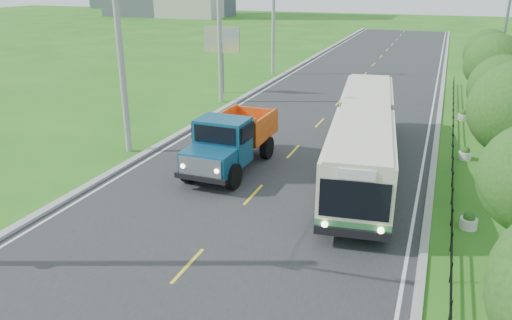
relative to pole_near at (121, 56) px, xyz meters
The scene contains 21 objects.
ground 13.24m from the pole_near, 47.45° to the right, with size 240.00×240.00×0.00m, color #276618.
road 14.67m from the pole_near, 53.09° to the left, with size 14.00×120.00×0.02m, color #28282B.
curb_left 12.14m from the pole_near, 84.48° to the left, with size 0.40×120.00×0.15m, color #9E9E99.
curb_right 19.60m from the pole_near, 35.52° to the left, with size 0.30×120.00×0.10m, color #9E9E99.
edge_line_left 12.22m from the pole_near, 81.66° to the left, with size 0.12×120.00×0.00m, color silver.
edge_line_right 19.21m from the pole_near, 36.41° to the left, with size 0.12×120.00×0.00m, color silver.
centre_dash 13.23m from the pole_near, 47.45° to the right, with size 0.12×2.20×0.00m, color yellow.
railing_right 17.68m from the pole_near, 17.09° to the left, with size 0.04×40.00×0.60m, color black.
pole_near is the anchor object (origin of this frame).
pole_mid 12.00m from the pole_near, 90.00° to the left, with size 3.51×0.32×10.00m.
pole_far 24.00m from the pole_near, 90.00° to the left, with size 3.51×0.32×10.00m.
tree_fourth 18.89m from the pole_near, 15.84° to the left, with size 3.24×3.31×5.40m.
tree_fifth 21.31m from the pole_near, 31.59° to the left, with size 3.48×3.52×5.80m.
tree_back 24.98m from the pole_near, 43.41° to the left, with size 3.30×3.36×5.50m.
streetlight_far 26.80m from the pole_near, 45.14° to the left, with size 3.02×0.20×9.07m.
planter_near 17.79m from the pole_near, 10.09° to the right, with size 0.64×0.64×0.67m.
planter_mid 18.23m from the pole_near, 16.52° to the left, with size 0.64×0.64×0.67m.
planter_far 21.83m from the pole_near, 37.63° to the left, with size 0.64×0.64×0.67m.
billboard_left 15.10m from the pole_near, 94.72° to the left, with size 3.00×0.20×5.20m.
bus 12.64m from the pole_near, ahead, with size 4.50×16.25×3.10m.
dump_truck 7.08m from the pole_near, ahead, with size 2.69×6.60×2.75m.
Camera 1 is at (7.02, -12.36, 8.87)m, focal length 35.00 mm.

